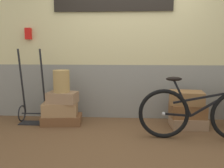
# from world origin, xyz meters

# --- Properties ---
(ground) EXTENTS (9.48, 5.20, 0.06)m
(ground) POSITION_xyz_m (0.00, 0.00, -0.03)
(ground) COLOR brown
(station_building) EXTENTS (7.48, 0.74, 2.83)m
(station_building) POSITION_xyz_m (0.01, 0.85, 1.42)
(station_building) COLOR gray
(station_building) RESTS_ON ground
(suitcase_0) EXTENTS (0.68, 0.42, 0.15)m
(suitcase_0) POSITION_xyz_m (-1.14, 0.32, 0.08)
(suitcase_0) COLOR brown
(suitcase_0) RESTS_ON ground
(suitcase_1) EXTENTS (0.60, 0.41, 0.21)m
(suitcase_1) POSITION_xyz_m (-1.17, 0.33, 0.26)
(suitcase_1) COLOR #9E754C
(suitcase_1) RESTS_ON suitcase_0
(suitcase_2) EXTENTS (0.51, 0.35, 0.18)m
(suitcase_2) POSITION_xyz_m (-1.12, 0.32, 0.46)
(suitcase_2) COLOR #937051
(suitcase_2) RESTS_ON suitcase_1
(suitcase_3) EXTENTS (0.55, 0.42, 0.16)m
(suitcase_3) POSITION_xyz_m (0.94, 0.29, 0.08)
(suitcase_3) COLOR #937051
(suitcase_3) RESTS_ON ground
(suitcase_4) EXTENTS (0.55, 0.39, 0.21)m
(suitcase_4) POSITION_xyz_m (0.93, 0.32, 0.27)
(suitcase_4) COLOR brown
(suitcase_4) RESTS_ON suitcase_3
(suitcase_5) EXTENTS (0.56, 0.42, 0.21)m
(suitcase_5) POSITION_xyz_m (0.90, 0.31, 0.48)
(suitcase_5) COLOR olive
(suitcase_5) RESTS_ON suitcase_4
(wicker_basket) EXTENTS (0.27, 0.27, 0.37)m
(wicker_basket) POSITION_xyz_m (-1.13, 0.31, 0.73)
(wicker_basket) COLOR #A8844C
(wicker_basket) RESTS_ON suitcase_2
(luggage_trolley) EXTENTS (0.45, 0.36, 1.26)m
(luggage_trolley) POSITION_xyz_m (-1.66, 0.41, 0.29)
(luggage_trolley) COLOR black
(luggage_trolley) RESTS_ON ground
(bicycle) EXTENTS (1.69, 0.46, 0.91)m
(bicycle) POSITION_xyz_m (0.95, -0.22, 0.37)
(bicycle) COLOR black
(bicycle) RESTS_ON ground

